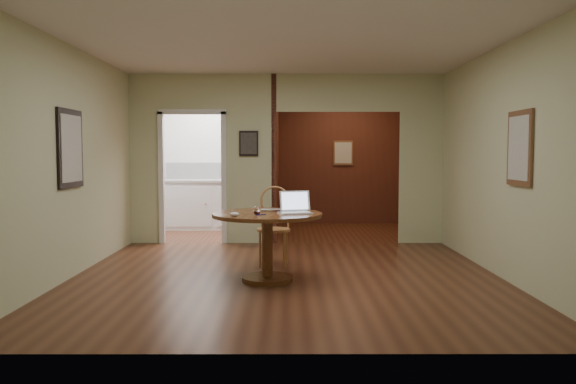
{
  "coord_description": "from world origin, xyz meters",
  "views": [
    {
      "loc": [
        0.01,
        -6.46,
        1.45
      ],
      "look_at": [
        0.02,
        -0.2,
        1.01
      ],
      "focal_mm": 35.0,
      "sensor_mm": 36.0,
      "label": 1
    }
  ],
  "objects_px": {
    "chair": "(274,221)",
    "closed_laptop": "(272,210)",
    "open_laptop": "(295,207)",
    "dining_table": "(267,231)"
  },
  "relations": [
    {
      "from": "dining_table",
      "to": "closed_laptop",
      "type": "relative_size",
      "value": 4.24
    },
    {
      "from": "chair",
      "to": "closed_laptop",
      "type": "xyz_separation_m",
      "value": [
        -0.01,
        -0.77,
        0.22
      ]
    },
    {
      "from": "dining_table",
      "to": "chair",
      "type": "bearing_deg",
      "value": 86.65
    },
    {
      "from": "chair",
      "to": "closed_laptop",
      "type": "distance_m",
      "value": 0.8
    },
    {
      "from": "chair",
      "to": "dining_table",
      "type": "bearing_deg",
      "value": -87.85
    },
    {
      "from": "chair",
      "to": "closed_laptop",
      "type": "height_order",
      "value": "chair"
    },
    {
      "from": "open_laptop",
      "to": "closed_laptop",
      "type": "bearing_deg",
      "value": 129.39
    },
    {
      "from": "dining_table",
      "to": "open_laptop",
      "type": "relative_size",
      "value": 3.09
    },
    {
      "from": "dining_table",
      "to": "closed_laptop",
      "type": "bearing_deg",
      "value": 75.8
    },
    {
      "from": "closed_laptop",
      "to": "open_laptop",
      "type": "bearing_deg",
      "value": -34.84
    }
  ]
}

